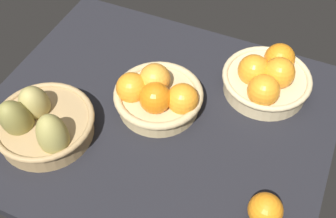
% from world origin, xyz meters
% --- Properties ---
extents(market_tray, '(0.84, 0.72, 0.03)m').
position_xyz_m(market_tray, '(0.00, 0.00, 0.01)').
color(market_tray, black).
rests_on(market_tray, ground).
extents(basket_far_right, '(0.23, 0.23, 0.11)m').
position_xyz_m(basket_far_right, '(0.22, 0.19, 0.08)').
color(basket_far_right, '#D3BC8C').
rests_on(basket_far_right, market_tray).
extents(basket_near_left_pears, '(0.24, 0.24, 0.14)m').
position_xyz_m(basket_near_left_pears, '(-0.22, -0.16, 0.07)').
color(basket_near_left_pears, tan).
rests_on(basket_near_left_pears, market_tray).
extents(basket_center, '(0.22, 0.22, 0.11)m').
position_xyz_m(basket_center, '(-0.01, 0.03, 0.07)').
color(basket_center, tan).
rests_on(basket_center, market_tray).
extents(loose_orange_front_gap, '(0.07, 0.07, 0.07)m').
position_xyz_m(loose_orange_front_gap, '(0.31, -0.16, 0.07)').
color(loose_orange_front_gap, orange).
rests_on(loose_orange_front_gap, market_tray).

